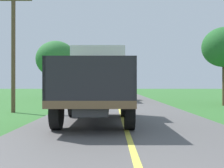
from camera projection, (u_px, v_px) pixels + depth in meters
The scene contains 5 objects.
banana_truck_near at pixel (96, 82), 10.76m from camera, with size 2.38×5.82×2.80m.
banana_truck_far at pixel (110, 84), 24.16m from camera, with size 2.38×5.81×2.80m.
utility_pole_roadside at pixel (12, 47), 14.13m from camera, with size 1.82×0.20×6.01m.
roadside_tree_mid_right at pixel (223, 47), 18.94m from camera, with size 2.94×2.94×5.20m.
roadside_tree_far_left at pixel (55, 59), 29.91m from camera, with size 4.19×4.19×5.98m.
Camera 1 is at (-0.41, -1.83, 1.37)m, focal length 45.86 mm.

